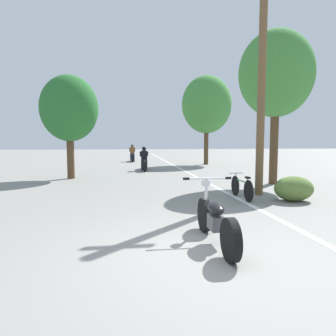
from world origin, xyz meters
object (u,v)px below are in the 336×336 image
(roadside_tree_right_far, at_px, (207,105))
(motorcycle_rider_far, at_px, (132,155))
(motorcycle_rider_lead, at_px, (144,161))
(bicycle_parked, at_px, (242,187))
(utility_pole, at_px, (262,83))
(motorcycle_foreground, at_px, (215,219))
(roadside_tree_right_near, at_px, (276,75))
(roadside_tree_left, at_px, (69,109))

(roadside_tree_right_far, height_order, motorcycle_rider_far, roadside_tree_right_far)
(motorcycle_rider_lead, relative_size, bicycle_parked, 1.26)
(roadside_tree_right_far, relative_size, motorcycle_rider_far, 3.03)
(utility_pole, height_order, roadside_tree_right_far, utility_pole)
(motorcycle_foreground, height_order, bicycle_parked, motorcycle_foreground)
(roadside_tree_right_near, bearing_deg, motorcycle_rider_far, 111.05)
(roadside_tree_right_far, xyz_separation_m, roadside_tree_left, (-8.22, -7.33, -1.19))
(roadside_tree_left, relative_size, motorcycle_rider_lead, 2.21)
(roadside_tree_right_far, xyz_separation_m, bicycle_parked, (-2.37, -12.92, -3.96))
(roadside_tree_right_far, distance_m, motorcycle_rider_far, 7.46)
(motorcycle_foreground, relative_size, bicycle_parked, 1.25)
(utility_pole, bearing_deg, roadside_tree_right_far, 82.69)
(utility_pole, relative_size, bicycle_parked, 4.10)
(motorcycle_rider_far, bearing_deg, motorcycle_foreground, -87.10)
(roadside_tree_left, xyz_separation_m, motorcycle_foreground, (3.96, -9.25, -2.71))
(motorcycle_rider_far, xyz_separation_m, bicycle_parked, (2.92, -16.62, -0.21))
(roadside_tree_right_far, height_order, roadside_tree_left, roadside_tree_right_far)
(utility_pole, relative_size, motorcycle_rider_far, 3.21)
(roadside_tree_right_far, distance_m, roadside_tree_left, 11.07)
(motorcycle_rider_lead, distance_m, motorcycle_rider_far, 7.73)
(bicycle_parked, bearing_deg, roadside_tree_right_near, 49.38)
(roadside_tree_right_far, xyz_separation_m, motorcycle_rider_lead, (-4.73, -4.01, -3.76))
(roadside_tree_right_near, height_order, motorcycle_foreground, roadside_tree_right_near)
(motorcycle_rider_lead, bearing_deg, roadside_tree_right_near, -52.05)
(roadside_tree_left, height_order, motorcycle_rider_far, roadside_tree_left)
(bicycle_parked, bearing_deg, motorcycle_foreground, -117.41)
(roadside_tree_right_near, height_order, motorcycle_rider_lead, roadside_tree_right_near)
(roadside_tree_right_far, bearing_deg, roadside_tree_left, -138.27)
(roadside_tree_right_near, xyz_separation_m, motorcycle_rider_far, (-5.32, 13.82, -3.70))
(roadside_tree_right_far, distance_m, bicycle_parked, 13.72)
(roadside_tree_right_near, xyz_separation_m, motorcycle_foreground, (-4.29, -6.45, -3.84))
(roadside_tree_left, height_order, bicycle_parked, roadside_tree_left)
(motorcycle_foreground, distance_m, motorcycle_rider_far, 20.30)
(motorcycle_foreground, relative_size, motorcycle_rider_lead, 0.99)
(utility_pole, distance_m, bicycle_parked, 3.27)
(utility_pole, xyz_separation_m, roadside_tree_left, (-6.63, 5.07, -0.35))
(motorcycle_foreground, bearing_deg, utility_pole, 57.43)
(utility_pole, height_order, bicycle_parked, utility_pole)
(bicycle_parked, bearing_deg, motorcycle_rider_lead, 104.88)
(motorcycle_rider_lead, height_order, bicycle_parked, motorcycle_rider_lead)
(motorcycle_rider_far, bearing_deg, roadside_tree_right_far, -34.96)
(roadside_tree_left, height_order, motorcycle_rider_lead, roadside_tree_left)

